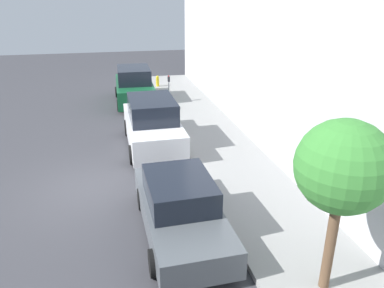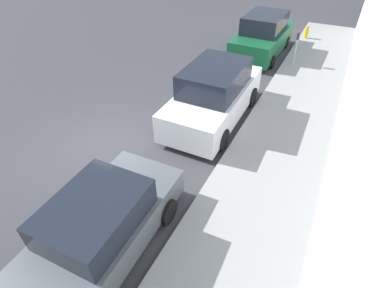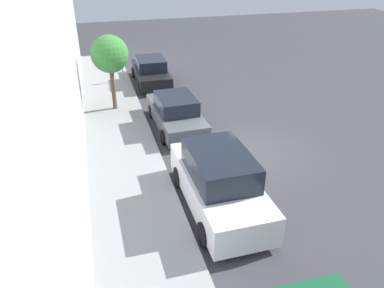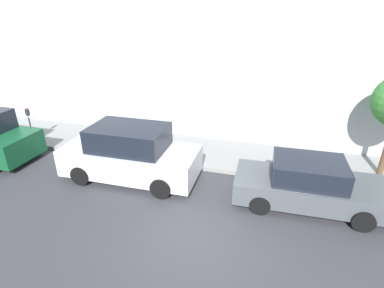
# 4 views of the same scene
# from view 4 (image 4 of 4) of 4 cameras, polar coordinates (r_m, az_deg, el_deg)

# --- Properties ---
(ground_plane) EXTENTS (60.00, 60.00, 0.00)m
(ground_plane) POSITION_cam_4_polar(r_m,az_deg,el_deg) (8.55, 0.69, -16.92)
(ground_plane) COLOR #38383D
(sidewalk) EXTENTS (2.82, 32.00, 0.15)m
(sidewalk) POSITION_cam_4_polar(r_m,az_deg,el_deg) (12.54, 6.59, -2.15)
(sidewalk) COLOR gray
(sidewalk) RESTS_ON ground_plane
(parked_sedan_second) EXTENTS (1.92, 4.55, 1.54)m
(parked_sedan_second) POSITION_cam_4_polar(r_m,az_deg,el_deg) (9.91, 21.34, -7.24)
(parked_sedan_second) COLOR #4C5156
(parked_sedan_second) RESTS_ON ground_plane
(parked_suv_third) EXTENTS (2.08, 4.82, 1.98)m
(parked_suv_third) POSITION_cam_4_polar(r_m,az_deg,el_deg) (10.83, -11.65, -1.95)
(parked_suv_third) COLOR silver
(parked_suv_third) RESTS_ON ground_plane
(parking_meter_far) EXTENTS (0.11, 0.15, 1.50)m
(parking_meter_far) POSITION_cam_4_polar(r_m,az_deg,el_deg) (15.28, -28.58, 3.91)
(parking_meter_far) COLOR #ADADB2
(parking_meter_far) RESTS_ON sidewalk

